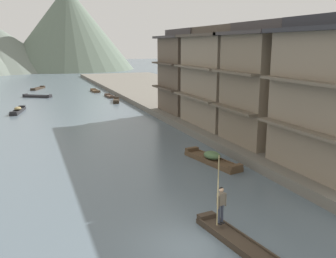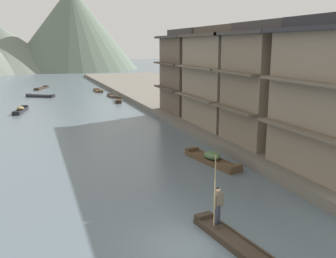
{
  "view_description": "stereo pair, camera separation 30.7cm",
  "coord_description": "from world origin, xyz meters",
  "px_view_note": "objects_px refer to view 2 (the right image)",
  "views": [
    {
      "loc": [
        -5.57,
        -12.25,
        7.69
      ],
      "look_at": [
        3.23,
        11.21,
        2.13
      ],
      "focal_mm": 40.5,
      "sensor_mm": 36.0,
      "label": 1
    },
    {
      "loc": [
        -5.29,
        -12.35,
        7.69
      ],
      "look_at": [
        3.23,
        11.21,
        2.13
      ],
      "focal_mm": 40.5,
      "sensor_mm": 36.0,
      "label": 2
    }
  ],
  "objects_px": {
    "boat_midriver_drifting": "(112,96)",
    "boat_upstream_distant": "(98,91)",
    "boat_moored_nearest": "(21,110)",
    "house_waterfront_second": "(270,84)",
    "house_waterfront_tall": "(228,77)",
    "boat_moored_second": "(40,96)",
    "boat_midriver_upstream": "(119,101)",
    "boat_moored_far": "(212,159)",
    "house_waterfront_narrow": "(192,72)",
    "boatman_person": "(218,201)",
    "boat_moored_third": "(41,88)",
    "boat_foreground_poled": "(239,245)"
  },
  "relations": [
    {
      "from": "boatman_person",
      "to": "boat_moored_nearest",
      "type": "height_order",
      "value": "boatman_person"
    },
    {
      "from": "boat_moored_nearest",
      "to": "boat_moored_far",
      "type": "height_order",
      "value": "boat_moored_far"
    },
    {
      "from": "boatman_person",
      "to": "boat_midriver_upstream",
      "type": "height_order",
      "value": "boatman_person"
    },
    {
      "from": "boat_moored_far",
      "to": "boat_midriver_drifting",
      "type": "relative_size",
      "value": 1.46
    },
    {
      "from": "boat_moored_nearest",
      "to": "house_waterfront_narrow",
      "type": "relative_size",
      "value": 0.55
    },
    {
      "from": "boat_moored_second",
      "to": "house_waterfront_narrow",
      "type": "relative_size",
      "value": 0.48
    },
    {
      "from": "boat_moored_far",
      "to": "boatman_person",
      "type": "bearing_deg",
      "value": -115.06
    },
    {
      "from": "house_waterfront_second",
      "to": "house_waterfront_tall",
      "type": "relative_size",
      "value": 1.0
    },
    {
      "from": "boat_moored_third",
      "to": "boat_moored_nearest",
      "type": "bearing_deg",
      "value": -97.2
    },
    {
      "from": "boat_moored_nearest",
      "to": "house_waterfront_second",
      "type": "distance_m",
      "value": 29.98
    },
    {
      "from": "boat_foreground_poled",
      "to": "boat_moored_second",
      "type": "distance_m",
      "value": 48.99
    },
    {
      "from": "boat_moored_nearest",
      "to": "house_waterfront_tall",
      "type": "height_order",
      "value": "house_waterfront_tall"
    },
    {
      "from": "house_waterfront_narrow",
      "to": "boat_moored_nearest",
      "type": "bearing_deg",
      "value": 152.44
    },
    {
      "from": "boat_moored_nearest",
      "to": "boat_upstream_distant",
      "type": "height_order",
      "value": "boat_moored_nearest"
    },
    {
      "from": "boat_foreground_poled",
      "to": "house_waterfront_narrow",
      "type": "distance_m",
      "value": 28.31
    },
    {
      "from": "boat_moored_second",
      "to": "boat_midriver_drifting",
      "type": "xyz_separation_m",
      "value": [
        10.29,
        -3.55,
        -0.03
      ]
    },
    {
      "from": "boatman_person",
      "to": "boat_moored_far",
      "type": "height_order",
      "value": "boatman_person"
    },
    {
      "from": "boat_moored_third",
      "to": "boat_midriver_drifting",
      "type": "distance_m",
      "value": 17.78
    },
    {
      "from": "boat_moored_nearest",
      "to": "boat_midriver_upstream",
      "type": "relative_size",
      "value": 1.29
    },
    {
      "from": "boatman_person",
      "to": "boat_moored_far",
      "type": "bearing_deg",
      "value": 64.94
    },
    {
      "from": "house_waterfront_tall",
      "to": "boat_moored_second",
      "type": "bearing_deg",
      "value": 117.52
    },
    {
      "from": "boat_moored_nearest",
      "to": "boat_moored_third",
      "type": "relative_size",
      "value": 1.05
    },
    {
      "from": "boat_moored_far",
      "to": "boat_upstream_distant",
      "type": "distance_m",
      "value": 42.37
    },
    {
      "from": "boat_moored_far",
      "to": "boat_midriver_upstream",
      "type": "bearing_deg",
      "value": 89.41
    },
    {
      "from": "boat_moored_second",
      "to": "house_waterfront_second",
      "type": "height_order",
      "value": "house_waterfront_second"
    },
    {
      "from": "boat_moored_nearest",
      "to": "boat_moored_far",
      "type": "relative_size",
      "value": 0.93
    },
    {
      "from": "boat_upstream_distant",
      "to": "house_waterfront_narrow",
      "type": "bearing_deg",
      "value": -77.49
    },
    {
      "from": "boat_moored_second",
      "to": "house_waterfront_tall",
      "type": "xyz_separation_m",
      "value": [
        15.53,
        -29.81,
        4.75
      ]
    },
    {
      "from": "boat_upstream_distant",
      "to": "boat_moored_far",
      "type": "bearing_deg",
      "value": -89.49
    },
    {
      "from": "house_waterfront_second",
      "to": "boat_upstream_distant",
      "type": "bearing_deg",
      "value": 98.17
    },
    {
      "from": "boat_moored_second",
      "to": "house_waterfront_tall",
      "type": "relative_size",
      "value": 0.48
    },
    {
      "from": "boat_moored_nearest",
      "to": "boat_moored_second",
      "type": "relative_size",
      "value": 1.13
    },
    {
      "from": "house_waterfront_second",
      "to": "boat_moored_third",
      "type": "bearing_deg",
      "value": 107.09
    },
    {
      "from": "boat_moored_nearest",
      "to": "boat_midriver_drifting",
      "type": "distance_m",
      "value": 16.0
    },
    {
      "from": "boat_midriver_upstream",
      "to": "boat_upstream_distant",
      "type": "height_order",
      "value": "boat_midriver_upstream"
    },
    {
      "from": "house_waterfront_narrow",
      "to": "boat_moored_second",
      "type": "bearing_deg",
      "value": 124.27
    },
    {
      "from": "boat_moored_nearest",
      "to": "house_waterfront_second",
      "type": "xyz_separation_m",
      "value": [
        17.81,
        -23.65,
        4.69
      ]
    },
    {
      "from": "boatman_person",
      "to": "boat_midriver_drifting",
      "type": "bearing_deg",
      "value": 83.98
    },
    {
      "from": "boat_midriver_drifting",
      "to": "boat_upstream_distant",
      "type": "relative_size",
      "value": 1.01
    },
    {
      "from": "boat_moored_nearest",
      "to": "boat_upstream_distant",
      "type": "xyz_separation_m",
      "value": [
        11.99,
        16.95,
        -0.08
      ]
    },
    {
      "from": "house_waterfront_tall",
      "to": "boat_upstream_distant",
      "type": "bearing_deg",
      "value": 100.31
    },
    {
      "from": "boat_moored_far",
      "to": "house_waterfront_narrow",
      "type": "xyz_separation_m",
      "value": [
        5.45,
        16.12,
        4.64
      ]
    },
    {
      "from": "boat_moored_nearest",
      "to": "boat_upstream_distant",
      "type": "distance_m",
      "value": 20.76
    },
    {
      "from": "boatman_person",
      "to": "boat_moored_third",
      "type": "bearing_deg",
      "value": 95.09
    },
    {
      "from": "boat_foreground_poled",
      "to": "boatman_person",
      "type": "xyz_separation_m",
      "value": [
        -0.21,
        1.45,
        1.28
      ]
    },
    {
      "from": "boat_upstream_distant",
      "to": "house_waterfront_tall",
      "type": "bearing_deg",
      "value": -79.69
    },
    {
      "from": "boat_moored_nearest",
      "to": "house_waterfront_second",
      "type": "relative_size",
      "value": 0.55
    },
    {
      "from": "boat_moored_far",
      "to": "house_waterfront_tall",
      "type": "bearing_deg",
      "value": 56.36
    },
    {
      "from": "house_waterfront_second",
      "to": "house_waterfront_narrow",
      "type": "xyz_separation_m",
      "value": [
        -0.0,
        14.35,
        -0.01
      ]
    },
    {
      "from": "boat_moored_second",
      "to": "boat_upstream_distant",
      "type": "xyz_separation_m",
      "value": [
        9.39,
        3.91,
        -0.01
      ]
    }
  ]
}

